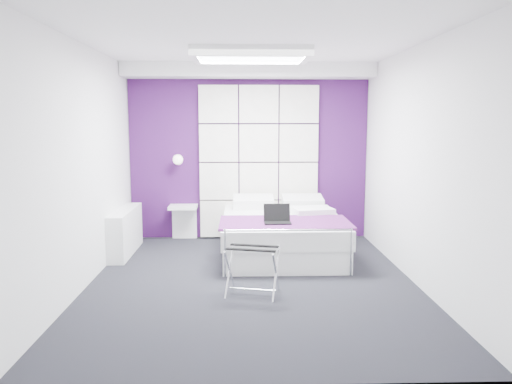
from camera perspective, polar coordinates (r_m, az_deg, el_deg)
floor at (r=5.65m, az=-0.45°, el=-10.26°), size 4.40×4.40×0.00m
ceiling at (r=5.43m, az=-0.48°, el=16.80°), size 4.40×4.40×0.00m
wall_back at (r=7.58m, az=-0.83°, el=4.44°), size 3.60×0.00×3.60m
wall_left at (r=5.64m, az=-19.10°, el=2.78°), size 0.00×4.40×4.40m
wall_right at (r=5.71m, az=17.92°, el=2.90°), size 0.00×4.40×4.40m
accent_wall at (r=7.57m, az=-0.83°, el=4.44°), size 3.58×0.02×2.58m
soffit at (r=7.35m, az=-0.82°, el=13.70°), size 3.58×0.50×0.20m
headboard at (r=7.53m, az=0.32°, el=3.43°), size 1.80×0.08×2.30m
skylight at (r=6.01m, az=-0.61°, el=15.46°), size 1.36×0.86×0.12m
wall_lamp at (r=7.50m, az=-8.88°, el=3.70°), size 0.15×0.15×0.15m
radiator at (r=7.00m, az=-14.71°, el=-4.39°), size 0.22×1.20×0.60m
bed at (r=6.72m, az=2.93°, el=-4.75°), size 1.61×1.94×0.69m
nightstand at (r=7.54m, az=-8.33°, el=-1.70°), size 0.42×0.32×0.05m
luggage_rack at (r=5.19m, az=-0.39°, el=-9.00°), size 0.51×0.37×0.50m
laptop at (r=6.11m, az=2.44°, el=-3.02°), size 0.32×0.23×0.23m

